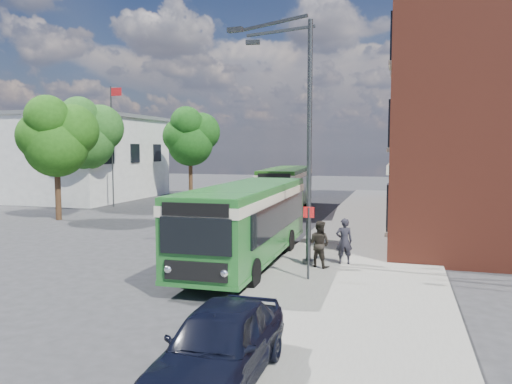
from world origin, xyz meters
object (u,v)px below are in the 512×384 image
(street_lamp, at_px, (300,138))
(bus_rear, at_px, (287,185))
(bus_front, at_px, (247,216))
(parked_car, at_px, (219,344))

(street_lamp, distance_m, bus_rear, 17.34)
(bus_front, height_order, parked_car, bus_front)
(bus_rear, bearing_deg, parked_car, -79.78)
(bus_front, xyz_separation_m, parked_car, (2.51, -9.69, -0.97))
(street_lamp, xyz_separation_m, bus_front, (-1.99, -0.09, -2.96))
(bus_front, relative_size, bus_rear, 0.97)
(street_lamp, height_order, bus_rear, street_lamp)
(bus_front, bearing_deg, street_lamp, 2.55)
(street_lamp, relative_size, bus_rear, 0.83)
(parked_car, bearing_deg, bus_front, 104.82)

